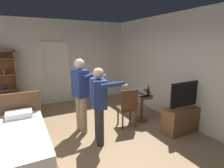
{
  "coord_description": "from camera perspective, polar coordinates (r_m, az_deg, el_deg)",
  "views": [
    {
      "loc": [
        -1.12,
        -3.12,
        2.06
      ],
      "look_at": [
        0.74,
        0.47,
        1.15
      ],
      "focal_mm": 28.84,
      "sensor_mm": 36.0,
      "label": 1
    }
  ],
  "objects": [
    {
      "name": "ground_plane",
      "position": [
        3.9,
        -6.87,
        -19.31
      ],
      "size": [
        7.1,
        7.1,
        0.0
      ],
      "primitive_type": "plane",
      "color": "#997A56"
    },
    {
      "name": "wall_back",
      "position": [
        6.53,
        -17.51,
        6.53
      ],
      "size": [
        5.36,
        0.12,
        2.85
      ],
      "primitive_type": "cube",
      "color": "silver",
      "rests_on": "ground_plane"
    },
    {
      "name": "wall_right",
      "position": [
        4.91,
        22.65,
        4.28
      ],
      "size": [
        0.12,
        6.69,
        2.85
      ],
      "primitive_type": "cube",
      "color": "silver",
      "rests_on": "ground_plane"
    },
    {
      "name": "doorway_frame",
      "position": [
        6.47,
        -17.34,
        4.67
      ],
      "size": [
        0.93,
        0.08,
        2.13
      ],
      "color": "white",
      "rests_on": "ground_plane"
    },
    {
      "name": "bookshelf",
      "position": [
        6.28,
        -31.46,
        1.11
      ],
      "size": [
        0.84,
        0.32,
        1.87
      ],
      "color": "brown",
      "rests_on": "ground_plane"
    },
    {
      "name": "tv_flatscreen",
      "position": [
        4.68,
        21.95,
        -9.47
      ],
      "size": [
        1.08,
        0.4,
        1.22
      ],
      "color": "brown",
      "rests_on": "ground_plane"
    },
    {
      "name": "side_table",
      "position": [
        4.96,
        9.41,
        -6.2
      ],
      "size": [
        0.6,
        0.6,
        0.7
      ],
      "color": "brown",
      "rests_on": "ground_plane"
    },
    {
      "name": "laptop",
      "position": [
        4.84,
        9.68,
        -3.18
      ],
      "size": [
        0.42,
        0.42,
        0.16
      ],
      "color": "black",
      "rests_on": "side_table"
    },
    {
      "name": "bottle_on_table",
      "position": [
        4.88,
        11.43,
        -2.31
      ],
      "size": [
        0.06,
        0.06,
        0.28
      ],
      "color": "#25361D",
      "rests_on": "side_table"
    },
    {
      "name": "wooden_chair",
      "position": [
        4.48,
        5.07,
        -7.14
      ],
      "size": [
        0.49,
        0.49,
        0.99
      ],
      "color": "brown",
      "rests_on": "ground_plane"
    },
    {
      "name": "person_blue_shirt",
      "position": [
        3.68,
        -4.06,
        -5.22
      ],
      "size": [
        0.62,
        0.73,
        1.6
      ],
      "color": "#333338",
      "rests_on": "ground_plane"
    },
    {
      "name": "person_striped_shirt",
      "position": [
        4.19,
        -9.81,
        -2.15
      ],
      "size": [
        0.74,
        0.57,
        1.74
      ],
      "color": "tan",
      "rests_on": "ground_plane"
    },
    {
      "name": "suitcase_dark",
      "position": [
        5.68,
        -25.77,
        -8.03
      ],
      "size": [
        0.5,
        0.35,
        0.35
      ],
      "primitive_type": "cube",
      "rotation": [
        0.0,
        0.0,
        0.05
      ],
      "color": "black",
      "rests_on": "ground_plane"
    },
    {
      "name": "suitcase_small",
      "position": [
        5.97,
        -25.45,
        -6.82
      ],
      "size": [
        0.59,
        0.44,
        0.39
      ],
      "primitive_type": "cube",
      "rotation": [
        0.0,
        0.0,
        0.12
      ],
      "color": "black",
      "rests_on": "ground_plane"
    }
  ]
}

